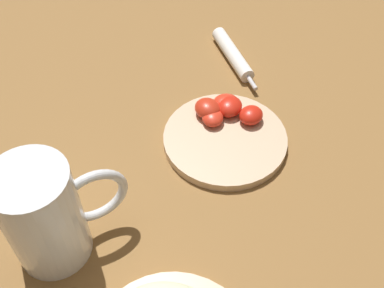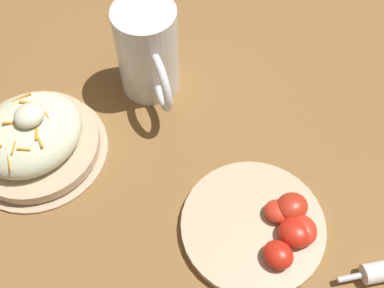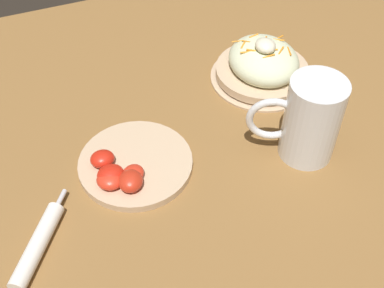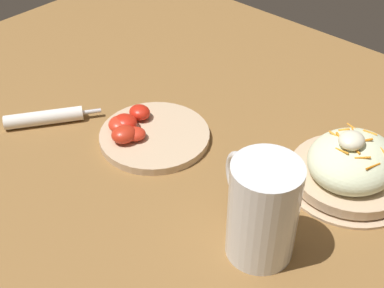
% 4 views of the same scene
% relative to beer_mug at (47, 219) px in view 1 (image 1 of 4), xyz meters
% --- Properties ---
extents(ground_plane, '(1.43, 1.43, 0.00)m').
position_rel_beer_mug_xyz_m(ground_plane, '(-0.04, 0.24, -0.07)').
color(ground_plane, olive).
extents(beer_mug, '(0.11, 0.16, 0.16)m').
position_rel_beer_mug_xyz_m(beer_mug, '(0.00, 0.00, 0.00)').
color(beer_mug, white).
rests_on(beer_mug, ground_plane).
extents(napkin_roll, '(0.16, 0.12, 0.03)m').
position_rel_beer_mug_xyz_m(napkin_roll, '(-0.03, 0.49, -0.06)').
color(napkin_roll, white).
rests_on(napkin_roll, ground_plane).
extents(tomato_plate, '(0.21, 0.21, 0.04)m').
position_rel_beer_mug_xyz_m(tomato_plate, '(0.07, 0.31, -0.06)').
color(tomato_plate, '#D1B28E').
rests_on(tomato_plate, ground_plane).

